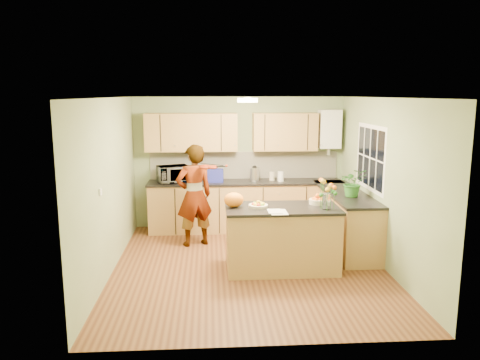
{
  "coord_description": "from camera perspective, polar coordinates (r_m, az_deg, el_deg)",
  "views": [
    {
      "loc": [
        -0.56,
        -6.64,
        2.55
      ],
      "look_at": [
        -0.1,
        0.5,
        1.23
      ],
      "focal_mm": 35.0,
      "sensor_mm": 36.0,
      "label": 1
    }
  ],
  "objects": [
    {
      "name": "right_counter",
      "position": [
        8.1,
        12.68,
        -4.7
      ],
      "size": [
        0.62,
        2.24,
        0.94
      ],
      "color": "#AD8145",
      "rests_on": "floor"
    },
    {
      "name": "wall_right",
      "position": [
        7.23,
        17.09,
        -0.38
      ],
      "size": [
        0.02,
        4.5,
        2.5
      ],
      "primitive_type": "cube",
      "color": "gray",
      "rests_on": "floor"
    },
    {
      "name": "floor",
      "position": [
        7.14,
        1.06,
        -10.5
      ],
      "size": [
        4.5,
        4.5,
        0.0
      ],
      "primitive_type": "plane",
      "color": "#532B17",
      "rests_on": "ground"
    },
    {
      "name": "jar_cream",
      "position": [
        8.85,
        3.91,
        0.47
      ],
      "size": [
        0.13,
        0.13,
        0.16
      ],
      "primitive_type": "cylinder",
      "rotation": [
        0.0,
        0.0,
        0.37
      ],
      "color": "beige",
      "rests_on": "back_counter"
    },
    {
      "name": "microwave",
      "position": [
        8.72,
        -8.15,
        0.72
      ],
      "size": [
        0.65,
        0.54,
        0.31
      ],
      "primitive_type": "imported",
      "rotation": [
        0.0,
        0.0,
        0.35
      ],
      "color": "white",
      "rests_on": "back_counter"
    },
    {
      "name": "ceiling",
      "position": [
        6.66,
        1.14,
        10.01
      ],
      "size": [
        4.0,
        4.5,
        0.02
      ],
      "primitive_type": "cube",
      "color": "silver",
      "rests_on": "wall_back"
    },
    {
      "name": "papers",
      "position": [
        6.49,
        4.72,
        -3.9
      ],
      "size": [
        0.23,
        0.32,
        0.01
      ],
      "primitive_type": "cube",
      "color": "silver",
      "rests_on": "peninsula_island"
    },
    {
      "name": "wall_back",
      "position": [
        9.0,
        -0.1,
        2.15
      ],
      "size": [
        4.0,
        0.02,
        2.5
      ],
      "primitive_type": "cube",
      "color": "gray",
      "rests_on": "floor"
    },
    {
      "name": "flower_vase",
      "position": [
        6.67,
        10.57,
        -0.79
      ],
      "size": [
        0.27,
        0.27,
        0.5
      ],
      "rotation": [
        0.0,
        0.0,
        0.22
      ],
      "color": "silver",
      "rests_on": "peninsula_island"
    },
    {
      "name": "blue_box",
      "position": [
        8.7,
        -3.01,
        0.55
      ],
      "size": [
        0.3,
        0.23,
        0.23
      ],
      "primitive_type": "cube",
      "rotation": [
        0.0,
        0.0,
        -0.07
      ],
      "color": "navy",
      "rests_on": "back_counter"
    },
    {
      "name": "violinist",
      "position": [
        7.92,
        -5.61,
        -1.89
      ],
      "size": [
        0.74,
        0.61,
        1.73
      ],
      "primitive_type": "imported",
      "rotation": [
        0.0,
        0.0,
        3.51
      ],
      "color": "#E8AF8E",
      "rests_on": "floor"
    },
    {
      "name": "orange_bag",
      "position": [
        6.75,
        -0.76,
        -2.42
      ],
      "size": [
        0.33,
        0.3,
        0.21
      ],
      "primitive_type": "ellipsoid",
      "rotation": [
        0.0,
        0.0,
        0.23
      ],
      "color": "orange",
      "rests_on": "peninsula_island"
    },
    {
      "name": "splashback",
      "position": [
        9.0,
        0.54,
        1.82
      ],
      "size": [
        3.6,
        0.02,
        0.52
      ],
      "primitive_type": "cube",
      "color": "white",
      "rests_on": "back_counter"
    },
    {
      "name": "orange_bowl",
      "position": [
        7.03,
        9.44,
        -2.42
      ],
      "size": [
        0.25,
        0.25,
        0.15
      ],
      "color": "beige",
      "rests_on": "peninsula_island"
    },
    {
      "name": "violin",
      "position": [
        7.6,
        -4.22,
        1.6
      ],
      "size": [
        0.59,
        0.51,
        0.15
      ],
      "primitive_type": null,
      "rotation": [
        0.17,
        0.0,
        -0.61
      ],
      "color": "#591C05",
      "rests_on": "violinist"
    },
    {
      "name": "ceiling_lamp",
      "position": [
        6.96,
        0.92,
        9.71
      ],
      "size": [
        0.3,
        0.3,
        0.07
      ],
      "color": "#FFEABF",
      "rests_on": "ceiling"
    },
    {
      "name": "fruit_dish",
      "position": [
        6.74,
        2.24,
        -3.03
      ],
      "size": [
        0.28,
        0.28,
        0.1
      ],
      "color": "beige",
      "rests_on": "peninsula_island"
    },
    {
      "name": "potted_plant",
      "position": [
        7.62,
        13.62,
        -0.31
      ],
      "size": [
        0.42,
        0.37,
        0.46
      ],
      "primitive_type": "imported",
      "rotation": [
        0.0,
        0.0,
        -0.03
      ],
      "color": "#2B6C24",
      "rests_on": "right_counter"
    },
    {
      "name": "light_switch",
      "position": [
        6.33,
        -16.64,
        -1.4
      ],
      "size": [
        0.02,
        0.09,
        0.09
      ],
      "primitive_type": "cube",
      "color": "white",
      "rests_on": "wall_left"
    },
    {
      "name": "back_counter",
      "position": [
        8.86,
        0.67,
        -3.12
      ],
      "size": [
        3.64,
        0.62,
        0.94
      ],
      "color": "#AD8145",
      "rests_on": "floor"
    },
    {
      "name": "upper_cabinets",
      "position": [
        8.76,
        -1.19,
        5.86
      ],
      "size": [
        3.2,
        0.34,
        0.7
      ],
      "color": "#AD8145",
      "rests_on": "wall_back"
    },
    {
      "name": "kettle",
      "position": [
        8.79,
        1.78,
        0.8
      ],
      "size": [
        0.18,
        0.18,
        0.33
      ],
      "rotation": [
        0.0,
        0.0,
        0.11
      ],
      "color": "silver",
      "rests_on": "back_counter"
    },
    {
      "name": "wall_left",
      "position": [
        6.92,
        -15.65,
        -0.79
      ],
      "size": [
        0.02,
        4.5,
        2.5
      ],
      "primitive_type": "cube",
      "color": "gray",
      "rests_on": "floor"
    },
    {
      "name": "boiler",
      "position": [
        9.04,
        10.84,
        6.12
      ],
      "size": [
        0.4,
        0.3,
        0.86
      ],
      "color": "white",
      "rests_on": "wall_back"
    },
    {
      "name": "peninsula_island",
      "position": [
        6.92,
        5.12,
        -7.08
      ],
      "size": [
        1.64,
        0.84,
        0.94
      ],
      "color": "#AD8145",
      "rests_on": "floor"
    },
    {
      "name": "window_right",
      "position": [
        7.74,
        15.6,
        2.64
      ],
      "size": [
        0.01,
        1.3,
        1.05
      ],
      "color": "white",
      "rests_on": "wall_right"
    },
    {
      "name": "jar_white",
      "position": [
        8.78,
        4.98,
        0.44
      ],
      "size": [
        0.14,
        0.14,
        0.18
      ],
      "primitive_type": "cylinder",
      "rotation": [
        0.0,
        0.0,
        -0.27
      ],
      "color": "white",
      "rests_on": "back_counter"
    },
    {
      "name": "wall_front",
      "position": [
        4.61,
        3.46,
        -5.97
      ],
      "size": [
        4.0,
        0.02,
        2.5
      ],
      "primitive_type": "cube",
      "color": "gray",
      "rests_on": "floor"
    }
  ]
}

